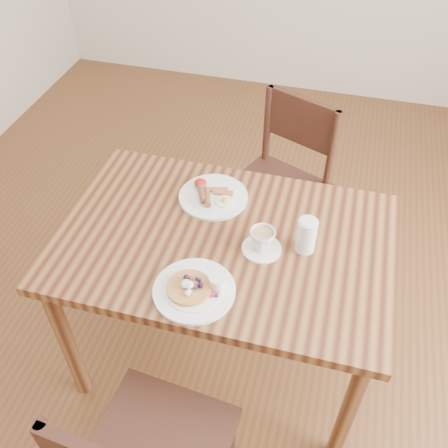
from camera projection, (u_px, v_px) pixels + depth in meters
The scene contains 7 objects.
ground at pixel (224, 350), 2.32m from camera, with size 5.00×5.00×0.00m, color #5A3519.
dining_table at pixel (224, 256), 1.87m from camera, with size 1.20×0.80×0.75m.
chair_far at pixel (281, 180), 2.44m from camera, with size 0.55×0.55×0.88m.
pancake_plate at pixel (196, 288), 1.61m from camera, with size 0.27×0.27×0.06m.
breakfast_plate at pixel (212, 196), 1.95m from camera, with size 0.27×0.27×0.04m.
teacup_saucer at pixel (262, 241), 1.73m from camera, with size 0.14×0.14×0.09m.
water_glass at pixel (306, 235), 1.71m from camera, with size 0.07×0.07×0.13m, color silver.
Camera 1 is at (0.33, -1.21, 2.04)m, focal length 40.00 mm.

